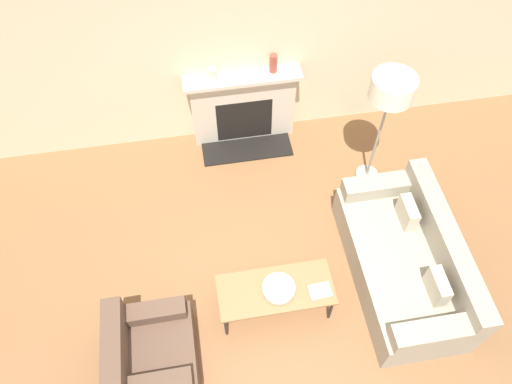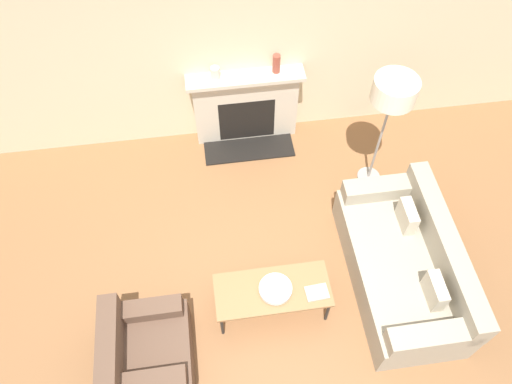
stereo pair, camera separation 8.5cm
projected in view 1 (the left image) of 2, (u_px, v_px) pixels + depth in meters
name	position (u px, v px, depth m)	size (l,w,h in m)	color
ground_plane	(274.00, 327.00, 5.17)	(18.00, 18.00, 0.00)	brown
wall_back	(231.00, 39.00, 5.58)	(18.00, 0.06, 2.90)	beige
fireplace	(243.00, 108.00, 6.29)	(1.41, 0.59, 1.03)	beige
couch	(407.00, 262.00, 5.27)	(0.96, 1.91, 0.80)	#9E937F
armchair_near	(150.00, 354.00, 4.73)	(0.79, 0.85, 0.75)	brown
coffee_table	(276.00, 291.00, 4.98)	(1.16, 0.50, 0.44)	olive
bowl	(279.00, 288.00, 4.91)	(0.33, 0.33, 0.07)	silver
book	(320.00, 291.00, 4.92)	(0.23, 0.18, 0.02)	#B2A893
floor_lamp	(391.00, 93.00, 5.16)	(0.47, 0.47, 1.61)	gray
mantel_vase_left	(212.00, 73.00, 5.77)	(0.11, 0.11, 0.14)	beige
mantel_vase_center_left	(273.00, 63.00, 5.80)	(0.09, 0.09, 0.24)	brown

